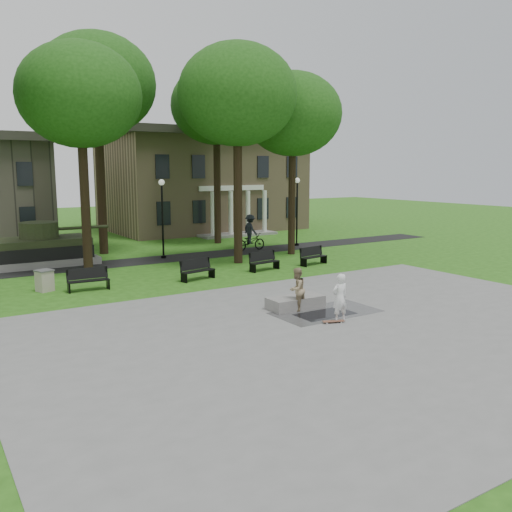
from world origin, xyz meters
The scene contains 23 objects.
ground centered at (0.00, 0.00, 0.00)m, with size 120.00×120.00×0.00m, color #255413.
plaza centered at (0.00, -5.00, 0.01)m, with size 22.00×16.00×0.02m, color gray.
footpath centered at (0.00, 12.00, 0.01)m, with size 44.00×2.60×0.01m, color black.
building_right centered at (10.00, 26.00, 4.34)m, with size 17.00×12.00×8.60m.
tree_1 centered at (-4.50, 10.50, 8.95)m, with size 6.20×6.20×11.63m.
tree_2 centered at (3.50, 8.50, 9.32)m, with size 6.60×6.60×12.16m.
tree_3 centered at (8.00, 9.50, 8.60)m, with size 6.00×6.00×11.19m.
tree_4 centered at (-2.00, 16.00, 10.39)m, with size 7.20×7.20×13.50m.
tree_5 centered at (6.50, 16.50, 9.67)m, with size 6.40×6.40×12.44m.
lamp_mid centered at (0.50, 12.30, 2.79)m, with size 0.36×0.36×4.73m.
lamp_right centered at (10.50, 12.30, 2.79)m, with size 0.36×0.36×4.73m.
tank_monument centered at (-6.46, 14.00, 0.86)m, with size 7.45×3.40×2.40m.
puddle centered at (0.51, -2.90, 0.02)m, with size 2.20×1.20×0.00m, color black.
concrete_block centered at (0.11, -1.58, 0.24)m, with size 2.20×1.00×0.45m, color gray.
skateboard centered at (0.01, -3.95, 0.06)m, with size 0.78×0.20×0.07m, color brown.
skateboarder centered at (0.30, -3.92, 0.88)m, with size 0.63×0.41×1.72m, color white.
friend_watching centered at (-0.08, -1.90, 0.85)m, with size 0.80×0.63×1.65m, color #9B8764.
cyclist centered at (6.60, 12.17, 0.97)m, with size 2.23×1.27×2.38m.
park_bench_0 centered at (-5.78, 5.90, 0.52)m, with size 1.82×0.63×1.00m.
park_bench_1 centered at (-0.65, 5.40, 0.52)m, with size 1.85×0.88×1.00m.
park_bench_2 centered at (3.44, 5.74, 0.52)m, with size 1.85×0.80×1.00m.
park_bench_3 centered at (6.73, 5.71, 0.52)m, with size 1.85×0.84×1.00m.
trash_bin centered at (-7.44, 6.75, 0.49)m, with size 0.84×0.84×0.96m.
Camera 1 is at (-12.09, -17.93, 5.34)m, focal length 38.00 mm.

